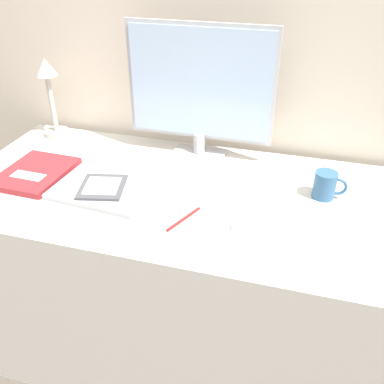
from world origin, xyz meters
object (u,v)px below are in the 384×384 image
(keyboard, at_px, (292,226))
(ereader, at_px, (102,187))
(monitor, at_px, (201,89))
(coffee_mug, at_px, (326,185))
(laptop, at_px, (104,189))
(pen, at_px, (183,219))
(desk_lamp, at_px, (49,89))
(notebook, at_px, (35,173))

(keyboard, relative_size, ereader, 1.86)
(monitor, bearing_deg, coffee_mug, -21.35)
(monitor, distance_m, laptop, 0.49)
(ereader, bearing_deg, monitor, 56.05)
(laptop, bearing_deg, coffee_mug, 13.07)
(monitor, bearing_deg, pen, -81.69)
(monitor, xyz_separation_m, keyboard, (0.38, -0.38, -0.25))
(desk_lamp, xyz_separation_m, notebook, (0.11, -0.33, -0.19))
(notebook, bearing_deg, ereader, -7.94)
(desk_lamp, bearing_deg, pen, -32.90)
(monitor, xyz_separation_m, pen, (0.06, -0.43, -0.25))
(keyboard, distance_m, notebook, 0.89)
(ereader, height_order, pen, ereader)
(monitor, xyz_separation_m, coffee_mug, (0.46, -0.18, -0.21))
(notebook, bearing_deg, keyboard, -4.20)
(keyboard, height_order, laptop, laptop)
(keyboard, relative_size, coffee_mug, 3.22)
(keyboard, distance_m, pen, 0.32)
(keyboard, xyz_separation_m, pen, (-0.31, -0.05, -0.00))
(monitor, relative_size, notebook, 1.93)
(coffee_mug, relative_size, pen, 0.76)
(monitor, bearing_deg, keyboard, -45.12)
(ereader, height_order, desk_lamp, desk_lamp)
(laptop, relative_size, coffee_mug, 3.16)
(keyboard, height_order, coffee_mug, coffee_mug)
(monitor, height_order, desk_lamp, monitor)
(pen, bearing_deg, monitor, 98.31)
(coffee_mug, xyz_separation_m, pen, (-0.40, -0.25, -0.04))
(keyboard, bearing_deg, laptop, 176.61)
(pen, bearing_deg, ereader, 165.52)
(laptop, height_order, ereader, ereader)
(notebook, distance_m, coffee_mug, 0.98)
(laptop, bearing_deg, keyboard, -3.39)
(pen, bearing_deg, notebook, 168.62)
(desk_lamp, bearing_deg, ereader, -43.46)
(laptop, relative_size, desk_lamp, 1.05)
(monitor, bearing_deg, ereader, -123.95)
(keyboard, bearing_deg, desk_lamp, 158.53)
(monitor, relative_size, coffee_mug, 5.04)
(notebook, height_order, coffee_mug, coffee_mug)
(keyboard, distance_m, coffee_mug, 0.22)
(notebook, xyz_separation_m, pen, (0.58, -0.12, -0.01))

